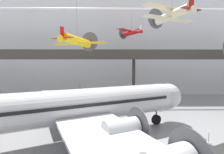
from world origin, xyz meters
The scene contains 8 objects.
hangar_back_wall centered at (0.00, 32.00, 12.09)m, with size 140.00×3.00×24.18m.
mezzanine_walkway centered at (0.00, 23.74, 9.24)m, with size 110.00×3.20×10.94m.
ceiling_truss_beam centered at (0.00, 23.44, 19.39)m, with size 120.00×0.60×0.60m.
airliner_silver_main centered at (-9.46, 3.58, 3.57)m, with size 28.18×33.16×10.33m.
suspended_plane_cream_biplane centered at (1.82, 6.66, 13.74)m, with size 7.08×6.25×6.49m.
suspended_plane_red_highwing centered at (-0.78, 23.27, 14.57)m, with size 6.00×5.71×5.63m.
suspended_plane_yellow_lowwing centered at (-10.04, 11.04, 11.23)m, with size 8.32×7.34×9.04m.
stanchion_barrier centered at (4.59, 2.82, 0.33)m, with size 0.36×0.36×1.08m.
Camera 1 is at (-5.51, -14.18, 8.06)m, focal length 28.00 mm.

